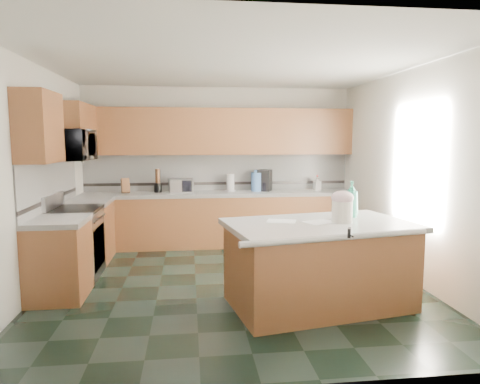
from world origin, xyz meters
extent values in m
plane|color=black|center=(0.00, 0.00, 0.00)|extent=(4.60, 4.60, 0.00)
plane|color=white|center=(0.00, 0.00, 2.70)|extent=(4.60, 4.60, 0.00)
cube|color=white|center=(0.00, 2.32, 1.35)|extent=(4.60, 0.04, 2.70)
cube|color=white|center=(0.00, -2.32, 1.35)|extent=(4.60, 0.04, 2.70)
cube|color=white|center=(-2.32, 0.00, 1.35)|extent=(0.04, 4.60, 2.70)
cube|color=white|center=(2.32, 0.00, 1.35)|extent=(0.04, 4.60, 2.70)
cube|color=#583119|center=(0.00, 2.00, 0.43)|extent=(4.60, 0.60, 0.86)
cube|color=white|center=(0.00, 2.00, 0.89)|extent=(4.60, 0.64, 0.06)
cube|color=#583119|center=(0.00, 2.13, 1.94)|extent=(4.60, 0.33, 0.78)
cube|color=silver|center=(0.00, 2.29, 1.24)|extent=(4.60, 0.02, 0.63)
cube|color=black|center=(0.00, 2.28, 1.04)|extent=(4.60, 0.01, 0.05)
cube|color=#583119|center=(-2.00, 1.29, 0.43)|extent=(0.60, 0.82, 0.86)
cube|color=white|center=(-2.00, 1.29, 0.89)|extent=(0.64, 0.82, 0.06)
cube|color=#583119|center=(-2.00, -0.24, 0.43)|extent=(0.60, 0.72, 0.86)
cube|color=white|center=(-2.00, -0.24, 0.89)|extent=(0.64, 0.72, 0.06)
cube|color=silver|center=(-2.29, 0.55, 1.24)|extent=(0.02, 2.30, 0.63)
cube|color=black|center=(-2.28, 0.55, 1.04)|extent=(0.01, 2.30, 0.05)
cube|color=#583119|center=(-2.13, 1.42, 1.94)|extent=(0.33, 1.09, 0.78)
cube|color=#583119|center=(-2.13, -0.24, 1.94)|extent=(0.33, 0.72, 0.78)
cube|color=#B7B7BC|center=(-2.00, 0.50, 0.44)|extent=(0.60, 0.76, 0.88)
cube|color=black|center=(-1.71, 0.50, 0.40)|extent=(0.02, 0.68, 0.55)
cube|color=black|center=(-2.00, 0.50, 0.90)|extent=(0.62, 0.78, 0.04)
cylinder|color=#B7B7BC|center=(-1.68, 0.50, 0.78)|extent=(0.02, 0.66, 0.02)
cube|color=#B7B7BC|center=(-2.26, 0.50, 1.02)|extent=(0.06, 0.76, 0.18)
imported|color=#B7B7BC|center=(-2.00, 0.50, 1.73)|extent=(0.50, 0.73, 0.41)
cube|color=#583119|center=(0.88, -0.80, 0.43)|extent=(2.02, 1.38, 0.86)
cube|color=white|center=(0.88, -0.80, 0.89)|extent=(2.13, 1.50, 0.06)
cylinder|color=white|center=(0.88, -1.38, 0.89)|extent=(1.94, 0.41, 0.06)
cylinder|color=beige|center=(1.12, -0.81, 1.04)|extent=(0.24, 0.24, 0.23)
ellipsoid|color=beige|center=(1.12, -0.81, 1.19)|extent=(0.24, 0.24, 0.15)
cylinder|color=tan|center=(1.12, -0.81, 1.24)|extent=(0.08, 0.03, 0.03)
sphere|color=tan|center=(1.08, -0.81, 1.24)|extent=(0.04, 0.04, 0.04)
sphere|color=tan|center=(1.16, -0.81, 1.24)|extent=(0.04, 0.04, 0.04)
imported|color=teal|center=(1.33, -0.53, 1.13)|extent=(0.18, 0.18, 0.41)
cube|color=white|center=(0.88, -0.78, 0.92)|extent=(0.39, 0.35, 0.00)
cube|color=white|center=(0.48, -0.68, 0.92)|extent=(0.37, 0.32, 0.00)
cube|color=black|center=(0.99, -1.36, 0.93)|extent=(0.07, 0.10, 0.09)
cylinder|color=black|center=(0.99, -1.42, 0.91)|extent=(0.02, 0.07, 0.02)
cube|color=#472814|center=(-1.57, 2.05, 1.04)|extent=(0.18, 0.21, 0.26)
cylinder|color=black|center=(-1.04, 2.08, 1.00)|extent=(0.13, 0.13, 0.16)
cylinder|color=#472814|center=(-1.04, 2.08, 1.20)|extent=(0.07, 0.07, 0.24)
cube|color=#B7B7BC|center=(-0.65, 2.05, 1.03)|extent=(0.43, 0.32, 0.23)
cube|color=black|center=(-0.65, 1.92, 1.03)|extent=(0.36, 0.01, 0.19)
cylinder|color=white|center=(0.19, 2.10, 1.07)|extent=(0.13, 0.13, 0.30)
cylinder|color=#B7B7BC|center=(0.19, 2.10, 0.93)|extent=(0.20, 0.20, 0.01)
cylinder|color=#4E7EC6|center=(0.64, 2.06, 1.08)|extent=(0.19, 0.19, 0.32)
cylinder|color=#4E7EC6|center=(0.64, 2.06, 1.26)|extent=(0.09, 0.09, 0.05)
cube|color=black|center=(0.79, 2.08, 1.10)|extent=(0.29, 0.30, 0.37)
cylinder|color=black|center=(0.79, 2.03, 1.00)|extent=(0.15, 0.15, 0.15)
imported|color=white|center=(1.72, 2.05, 1.04)|extent=(0.13, 0.13, 0.24)
cylinder|color=red|center=(1.72, 2.05, 1.17)|extent=(0.02, 0.02, 0.03)
cube|color=white|center=(2.29, -0.20, 1.50)|extent=(0.02, 1.40, 1.10)
camera|label=1|loc=(-0.51, -5.19, 1.81)|focal=32.00mm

